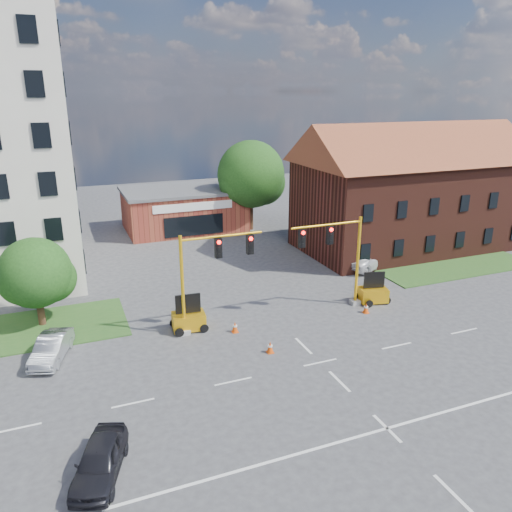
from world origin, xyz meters
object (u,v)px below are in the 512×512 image
(pickup_white, at_px, (369,258))
(sedan_dark, at_px, (100,460))
(signal_mast_west, at_px, (209,270))
(trailer_west, at_px, (189,319))
(trailer_east, at_px, (373,293))
(signal_mast_east, at_px, (337,253))

(pickup_white, xyz_separation_m, sedan_dark, (-23.13, -16.50, -0.10))
(signal_mast_west, bearing_deg, trailer_west, 159.28)
(trailer_east, height_order, pickup_white, trailer_east)
(trailer_west, height_order, sedan_dark, trailer_west)
(signal_mast_east, xyz_separation_m, trailer_east, (2.98, -0.16, -3.25))
(sedan_dark, bearing_deg, trailer_east, 47.39)
(trailer_east, bearing_deg, trailer_west, -169.34)
(signal_mast_east, bearing_deg, signal_mast_west, 180.00)
(signal_mast_west, xyz_separation_m, pickup_white, (15.65, 6.27, -3.15))
(signal_mast_west, height_order, trailer_east, signal_mast_west)
(signal_mast_east, height_order, sedan_dark, signal_mast_east)
(trailer_west, bearing_deg, sedan_dark, -114.95)
(trailer_east, bearing_deg, sedan_dark, -138.81)
(sedan_dark, bearing_deg, trailer_west, 79.49)
(trailer_east, relative_size, sedan_dark, 0.54)
(trailer_east, distance_m, pickup_white, 7.55)
(signal_mast_east, bearing_deg, sedan_dark, -147.71)
(signal_mast_east, relative_size, trailer_east, 2.91)
(trailer_east, bearing_deg, signal_mast_east, -169.60)
(signal_mast_east, relative_size, sedan_dark, 1.57)
(sedan_dark, bearing_deg, signal_mast_east, 51.96)
(signal_mast_east, bearing_deg, pickup_white, 42.11)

